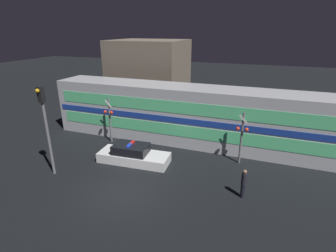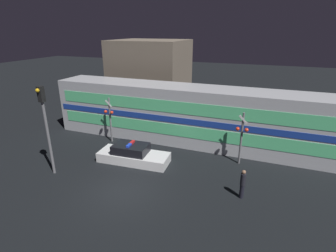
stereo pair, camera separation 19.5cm
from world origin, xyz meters
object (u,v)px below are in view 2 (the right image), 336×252
at_px(train, 198,116).
at_px(traffic_light_corner, 46,121).
at_px(crossing_signal_near, 241,136).
at_px(police_car, 133,155).
at_px(pedestrian, 243,184).

distance_m(train, traffic_light_corner, 10.67).
bearing_deg(crossing_signal_near, police_car, -161.39).
relative_size(police_car, traffic_light_corner, 0.89).
relative_size(train, crossing_signal_near, 6.65).
bearing_deg(train, traffic_light_corner, -132.64).
bearing_deg(traffic_light_corner, train, 47.36).
xyz_separation_m(train, pedestrian, (4.12, -6.21, -1.36)).
bearing_deg(train, crossing_signal_near, -33.98).
height_order(police_car, traffic_light_corner, traffic_light_corner).
bearing_deg(train, pedestrian, -56.46).
height_order(pedestrian, traffic_light_corner, traffic_light_corner).
bearing_deg(traffic_light_corner, police_car, 38.65).
bearing_deg(pedestrian, police_car, 168.10).
distance_m(train, police_car, 5.93).
height_order(train, crossing_signal_near, train).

